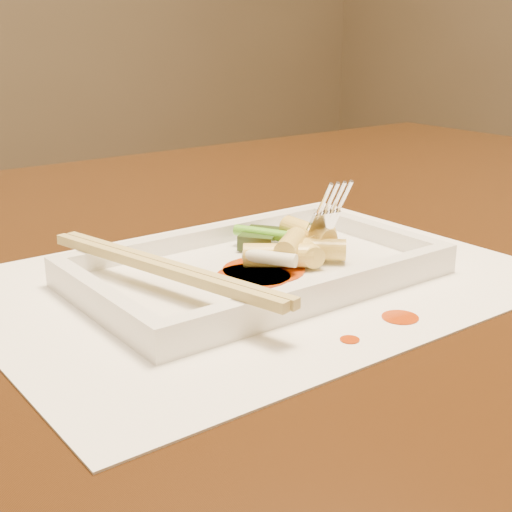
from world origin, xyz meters
TOP-DOWN VIEW (x-y plane):
  - table at (0.00, 0.00)m, footprint 1.40×0.90m
  - placemat at (-0.07, -0.09)m, footprint 0.40×0.30m
  - sauce_splatter_a at (-0.04, -0.20)m, footprint 0.02×0.02m
  - sauce_splatter_b at (-0.09, -0.21)m, footprint 0.01×0.01m
  - plate_base at (-0.07, -0.09)m, footprint 0.26×0.16m
  - plate_rim_far at (-0.07, -0.01)m, footprint 0.26×0.01m
  - plate_rim_near at (-0.07, -0.16)m, footprint 0.26×0.01m
  - plate_rim_left at (-0.20, -0.09)m, footprint 0.01×0.14m
  - plate_rim_right at (0.05, -0.09)m, footprint 0.01×0.14m
  - veg_piece at (-0.04, -0.05)m, footprint 0.05×0.05m
  - scallion_white at (-0.07, -0.10)m, footprint 0.03×0.04m
  - scallion_green at (-0.03, -0.07)m, footprint 0.05×0.08m
  - chopstick_a at (-0.15, -0.09)m, footprint 0.06×0.21m
  - chopstick_b at (-0.15, -0.09)m, footprint 0.06×0.21m
  - fork at (-0.00, -0.07)m, footprint 0.09×0.10m
  - sauce_blob_0 at (-0.08, -0.10)m, footprint 0.04×0.04m
  - sauce_blob_1 at (-0.07, -0.09)m, footprint 0.06×0.06m
  - sauce_blob_2 at (-0.09, -0.10)m, footprint 0.05×0.05m
  - rice_cake_0 at (-0.01, -0.09)m, footprint 0.05×0.04m
  - rice_cake_1 at (-0.03, -0.09)m, footprint 0.03×0.05m
  - rice_cake_2 at (-0.02, -0.08)m, footprint 0.02×0.05m
  - rice_cake_3 at (-0.03, -0.08)m, footprint 0.05×0.04m
  - rice_cake_4 at (-0.06, -0.10)m, footprint 0.05×0.05m
  - rice_cake_5 at (-0.05, -0.10)m, footprint 0.04×0.04m
  - rice_cake_6 at (-0.03, -0.10)m, footprint 0.04×0.04m

SIDE VIEW (x-z plane):
  - table at x=0.00m, z-range 0.27..1.02m
  - placemat at x=-0.07m, z-range 0.75..0.75m
  - sauce_splatter_a at x=-0.04m, z-range 0.75..0.75m
  - sauce_splatter_b at x=-0.09m, z-range 0.75..0.75m
  - plate_base at x=-0.07m, z-range 0.75..0.76m
  - sauce_blob_0 at x=-0.08m, z-range 0.76..0.76m
  - sauce_blob_1 at x=-0.07m, z-range 0.76..0.76m
  - sauce_blob_2 at x=-0.09m, z-range 0.76..0.76m
  - plate_rim_far at x=-0.07m, z-range 0.76..0.77m
  - plate_rim_near at x=-0.07m, z-range 0.76..0.77m
  - plate_rim_left at x=-0.20m, z-range 0.76..0.77m
  - plate_rim_right at x=0.05m, z-range 0.76..0.77m
  - veg_piece at x=-0.04m, z-range 0.76..0.77m
  - rice_cake_0 at x=-0.01m, z-range 0.76..0.78m
  - rice_cake_1 at x=-0.03m, z-range 0.76..0.78m
  - rice_cake_3 at x=-0.03m, z-range 0.76..0.78m
  - rice_cake_4 at x=-0.06m, z-range 0.76..0.78m
  - rice_cake_6 at x=-0.03m, z-range 0.76..0.78m
  - scallion_white at x=-0.07m, z-range 0.77..0.78m
  - scallion_green at x=-0.03m, z-range 0.77..0.78m
  - rice_cake_2 at x=-0.02m, z-range 0.77..0.78m
  - rice_cake_5 at x=-0.05m, z-range 0.77..0.78m
  - chopstick_a at x=-0.15m, z-range 0.77..0.78m
  - chopstick_b at x=-0.15m, z-range 0.77..0.78m
  - fork at x=0.00m, z-range 0.76..0.90m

